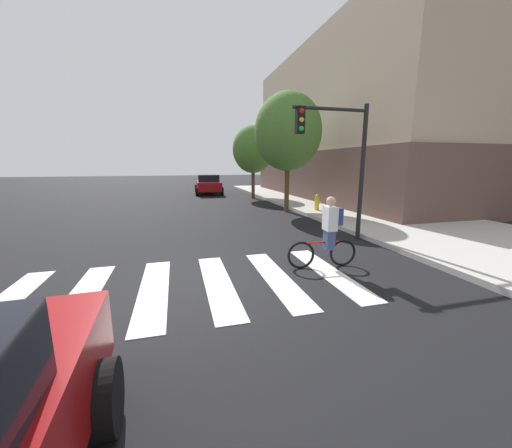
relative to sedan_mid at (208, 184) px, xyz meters
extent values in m
plane|color=black|center=(-2.20, -18.73, -0.81)|extent=(120.00, 120.00, 0.00)
cube|color=silver|center=(-5.59, -18.73, -0.80)|extent=(0.55, 3.34, 0.01)
cube|color=silver|center=(-4.33, -18.73, -0.80)|extent=(0.55, 3.34, 0.01)
cube|color=silver|center=(-3.07, -18.73, -0.80)|extent=(0.55, 3.34, 0.01)
cube|color=silver|center=(-1.81, -18.73, -0.80)|extent=(0.55, 3.34, 0.01)
cube|color=silver|center=(-0.54, -18.73, -0.80)|extent=(0.55, 3.34, 0.01)
cube|color=silver|center=(0.72, -18.73, -0.80)|extent=(0.55, 3.34, 0.01)
cylinder|color=black|center=(-3.26, -21.86, -0.47)|extent=(0.26, 0.69, 0.68)
cube|color=maroon|center=(0.00, 0.04, -0.13)|extent=(2.03, 4.62, 0.69)
cube|color=black|center=(0.00, -0.11, 0.49)|extent=(1.73, 2.24, 0.54)
cylinder|color=black|center=(-0.88, 1.53, -0.47)|extent=(0.27, 0.68, 0.67)
cylinder|color=black|center=(1.02, 1.45, -0.47)|extent=(0.27, 0.68, 0.67)
cylinder|color=black|center=(-1.01, -1.38, -0.47)|extent=(0.27, 0.68, 0.67)
cylinder|color=black|center=(0.89, -1.46, -0.47)|extent=(0.27, 0.68, 0.67)
torus|color=black|center=(1.25, -18.44, -0.48)|extent=(0.66, 0.11, 0.66)
torus|color=black|center=(0.20, -18.35, -0.48)|extent=(0.66, 0.11, 0.66)
cylinder|color=red|center=(0.72, -18.39, -0.20)|extent=(0.89, 0.12, 0.05)
cylinder|color=red|center=(0.88, -18.41, -0.13)|extent=(0.04, 0.04, 0.45)
cube|color=#384772|center=(0.88, -18.41, -0.08)|extent=(0.22, 0.30, 0.56)
cube|color=silver|center=(0.88, -18.41, 0.37)|extent=(0.27, 0.38, 0.56)
sphere|color=tan|center=(0.88, -18.41, 0.77)|extent=(0.22, 0.22, 0.22)
cube|color=navy|center=(1.06, -18.42, 0.42)|extent=(0.18, 0.29, 0.40)
cylinder|color=black|center=(3.15, -16.23, 1.29)|extent=(0.14, 0.14, 4.20)
cylinder|color=black|center=(1.95, -16.23, 3.19)|extent=(2.40, 0.10, 0.10)
cube|color=black|center=(0.99, -16.23, 2.84)|extent=(0.24, 0.20, 0.76)
sphere|color=red|center=(0.99, -16.34, 3.08)|extent=(0.14, 0.14, 0.14)
sphere|color=gold|center=(0.99, -16.34, 2.84)|extent=(0.14, 0.14, 0.14)
sphere|color=green|center=(0.99, -16.34, 2.60)|extent=(0.14, 0.14, 0.14)
cylinder|color=gold|center=(4.23, -11.09, -0.34)|extent=(0.22, 0.22, 0.65)
sphere|color=gold|center=(4.23, -11.09, 0.03)|extent=(0.18, 0.18, 0.18)
cylinder|color=gold|center=(4.39, -11.09, -0.30)|extent=(0.12, 0.09, 0.09)
cylinder|color=#4C3823|center=(2.93, -10.27, 0.52)|extent=(0.24, 0.24, 2.66)
ellipsoid|color=#47722D|center=(2.93, -10.27, 3.17)|extent=(3.30, 3.30, 3.80)
cylinder|color=#4C3823|center=(2.76, -4.03, 0.33)|extent=(0.24, 0.24, 2.28)
ellipsoid|color=#47722D|center=(2.76, -4.03, 2.61)|extent=(2.84, 2.84, 3.26)
cube|color=brown|center=(15.03, -5.56, 0.79)|extent=(18.73, 19.56, 3.20)
cube|color=tan|center=(15.03, -5.56, 5.82)|extent=(18.36, 19.17, 6.86)
camera|label=1|loc=(-2.53, -24.44, 1.61)|focal=20.63mm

